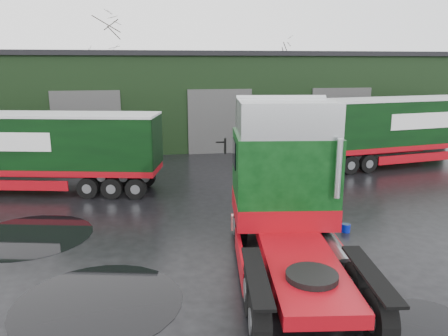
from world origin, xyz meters
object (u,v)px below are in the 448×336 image
at_px(warehouse, 207,96).
at_px(trailer_left, 32,153).
at_px(hero_tractor, 297,198).
at_px(wash_bucket, 346,228).
at_px(lorry_right, 396,132).
at_px(tree_back_a, 107,72).
at_px(tree_back_b, 273,82).

xyz_separation_m(warehouse, trailer_left, (-9.50, -12.97, -1.41)).
height_order(hero_tractor, trailer_left, hero_tractor).
distance_m(warehouse, wash_bucket, 20.23).
height_order(warehouse, lorry_right, warehouse).
bearing_deg(trailer_left, hero_tractor, -126.58).
bearing_deg(trailer_left, wash_bucket, -108.33).
bearing_deg(lorry_right, tree_back_a, -149.64).
height_order(trailer_left, lorry_right, lorry_right).
height_order(lorry_right, tree_back_a, tree_back_a).
relative_size(hero_tractor, trailer_left, 0.66).
xyz_separation_m(wash_bucket, tree_back_a, (-10.01, 29.90, 4.61)).
xyz_separation_m(tree_back_a, tree_back_b, (16.00, 0.00, -1.00)).
distance_m(hero_tractor, trailer_left, 13.24).
bearing_deg(tree_back_b, lorry_right, -87.15).
relative_size(warehouse, hero_tractor, 4.36).
bearing_deg(lorry_right, tree_back_b, 174.15).
bearing_deg(hero_tractor, trailer_left, 138.48).
relative_size(trailer_left, lorry_right, 0.79).
bearing_deg(hero_tractor, warehouse, 95.59).
bearing_deg(wash_bucket, lorry_right, 51.70).
bearing_deg(hero_tractor, tree_back_a, 109.95).
bearing_deg(tree_back_b, trailer_left, -127.30).
relative_size(warehouse, trailer_left, 2.87).
bearing_deg(lorry_right, trailer_left, -92.63).
bearing_deg(tree_back_b, hero_tractor, -105.05).
height_order(wash_bucket, tree_back_a, tree_back_a).
relative_size(warehouse, wash_bucket, 112.35).
bearing_deg(tree_back_b, warehouse, -128.66).
height_order(warehouse, tree_back_b, tree_back_b).
height_order(wash_bucket, tree_back_b, tree_back_b).
bearing_deg(warehouse, trailer_left, -126.21).
distance_m(lorry_right, tree_back_b, 21.11).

